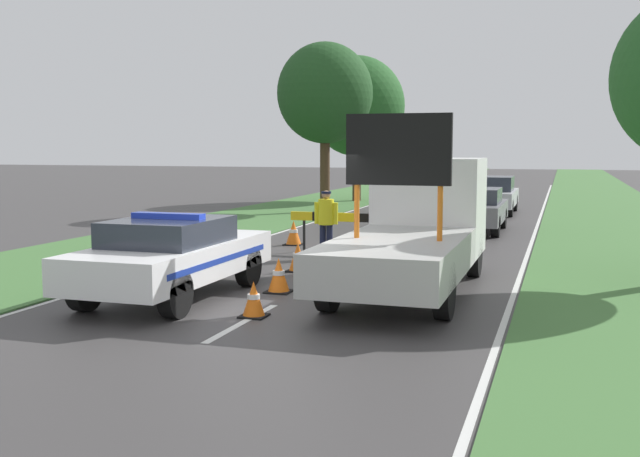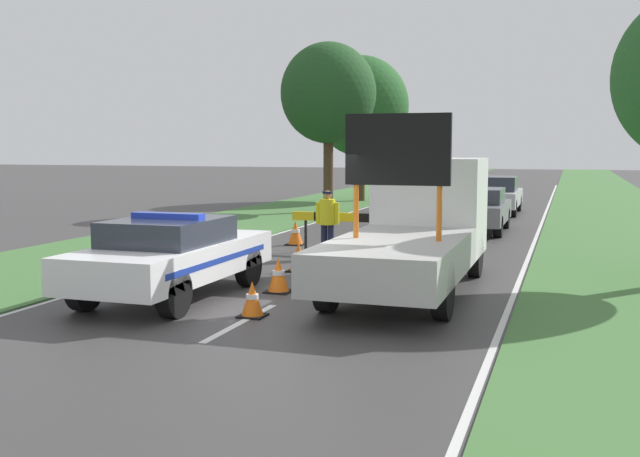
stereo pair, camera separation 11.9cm
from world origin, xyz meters
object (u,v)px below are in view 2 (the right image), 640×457
object	(u,v)px
queued_car_suv_grey	(477,209)
roadside_tree_near_left	(328,94)
roadside_tree_mid_left	(361,106)
police_officer	(327,218)
work_truck	(417,227)
police_car	(172,255)
pedestrian_civilian	(386,215)
road_barrier	(358,220)
traffic_cone_near_truck	(252,299)
traffic_cone_lane_edge	(407,247)
queued_car_sedan_silver	(496,195)
traffic_cone_behind_barrier	(295,233)
traffic_cone_near_police	(278,275)
traffic_cone_centre_front	(299,257)

from	to	relation	value
queued_car_suv_grey	roadside_tree_near_left	xyz separation A→B (m)	(-6.52, 5.24, 4.01)
roadside_tree_near_left	roadside_tree_mid_left	world-z (taller)	roadside_tree_mid_left
police_officer	roadside_tree_near_left	world-z (taller)	roadside_tree_near_left
work_truck	police_officer	size ratio (longest dim) A/B	3.91
police_car	pedestrian_civilian	xyz separation A→B (m)	(2.42, 5.83, 0.26)
queued_car_suv_grey	roadside_tree_near_left	size ratio (longest dim) A/B	0.61
police_car	work_truck	size ratio (longest dim) A/B	0.73
road_barrier	roadside_tree_near_left	distance (m)	12.50
pedestrian_civilian	queued_car_suv_grey	bearing A→B (deg)	101.81
police_car	roadside_tree_near_left	xyz separation A→B (m)	(-2.69, 17.22, 3.97)
queued_car_suv_grey	traffic_cone_near_truck	bearing A→B (deg)	81.62
traffic_cone_lane_edge	roadside_tree_near_left	bearing A→B (deg)	116.09
queued_car_sedan_silver	pedestrian_civilian	bearing A→B (deg)	83.90
pedestrian_civilian	traffic_cone_behind_barrier	distance (m)	3.27
police_car	traffic_cone_near_police	world-z (taller)	police_car
work_truck	road_barrier	xyz separation A→B (m)	(-2.18, 3.75, -0.29)
traffic_cone_near_police	work_truck	bearing A→B (deg)	31.51
work_truck	road_barrier	size ratio (longest dim) A/B	1.83
road_barrier	police_car	bearing A→B (deg)	-109.19
work_truck	traffic_cone_lane_edge	bearing A→B (deg)	-73.71
traffic_cone_centre_front	queued_car_sedan_silver	bearing A→B (deg)	80.23
road_barrier	police_officer	size ratio (longest dim) A/B	2.14
police_car	queued_car_sedan_silver	world-z (taller)	police_car
pedestrian_civilian	traffic_cone_centre_front	world-z (taller)	pedestrian_civilian
traffic_cone_lane_edge	pedestrian_civilian	bearing A→B (deg)	164.42
traffic_cone_near_police	traffic_cone_lane_edge	distance (m)	4.86
work_truck	traffic_cone_near_truck	bearing A→B (deg)	61.60
pedestrian_civilian	queued_car_sedan_silver	xyz separation A→B (m)	(1.38, 12.88, -0.26)
traffic_cone_centre_front	traffic_cone_behind_barrier	size ratio (longest dim) A/B	0.94
road_barrier	roadside_tree_near_left	bearing A→B (deg)	107.31
work_truck	police_officer	bearing A→B (deg)	-45.56
police_officer	traffic_cone_near_police	size ratio (longest dim) A/B	2.55
work_truck	roadside_tree_near_left	size ratio (longest dim) A/B	0.93
police_car	traffic_cone_near_police	xyz separation A→B (m)	(1.59, 1.02, -0.44)
pedestrian_civilian	traffic_cone_near_police	bearing A→B (deg)	-75.13
road_barrier	pedestrian_civilian	distance (m)	0.85
traffic_cone_centre_front	traffic_cone_near_police	bearing A→B (deg)	-78.97
roadside_tree_near_left	police_car	bearing A→B (deg)	-81.13
traffic_cone_centre_front	roadside_tree_near_left	xyz separation A→B (m)	(-3.83, 13.93, 4.42)
traffic_cone_behind_barrier	roadside_tree_near_left	bearing A→B (deg)	102.89
police_officer	traffic_cone_behind_barrier	distance (m)	2.62
pedestrian_civilian	work_truck	bearing A→B (deg)	-42.79
police_car	roadside_tree_near_left	bearing A→B (deg)	98.34
pedestrian_civilian	roadside_tree_mid_left	distance (m)	18.88
traffic_cone_behind_barrier	traffic_cone_lane_edge	size ratio (longest dim) A/B	1.15
work_truck	traffic_cone_behind_barrier	bearing A→B (deg)	-47.68
work_truck	traffic_cone_centre_front	world-z (taller)	work_truck
police_officer	queued_car_sedan_silver	size ratio (longest dim) A/B	0.36
traffic_cone_near_police	queued_car_suv_grey	bearing A→B (deg)	78.41
road_barrier	queued_car_sedan_silver	xyz separation A→B (m)	(2.14, 12.55, -0.09)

